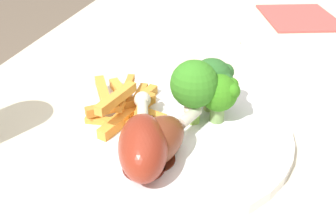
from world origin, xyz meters
name	(u,v)px	position (x,y,z in m)	size (l,w,h in m)	color
dining_table	(196,174)	(0.00, 0.00, 0.60)	(1.26, 0.65, 0.70)	beige
dinner_plate	(168,132)	(-0.06, 0.02, 0.71)	(0.27, 0.27, 0.01)	white
broccoli_floret_front	(192,83)	(-0.04, 0.00, 0.76)	(0.05, 0.05, 0.07)	#88BC49
broccoli_floret_middle	(214,80)	(-0.01, -0.02, 0.75)	(0.05, 0.05, 0.06)	#8A9E5D
broccoli_floret_back	(219,92)	(-0.03, -0.03, 0.75)	(0.04, 0.05, 0.06)	#7FA35B
carrot_fries_pile	(127,106)	(-0.04, 0.08, 0.72)	(0.13, 0.11, 0.04)	orange
chicken_drumstick_near	(158,140)	(-0.11, 0.02, 0.73)	(0.12, 0.07, 0.04)	#4F1E11
chicken_drumstick_far	(143,144)	(-0.13, 0.03, 0.74)	(0.14, 0.07, 0.05)	#611A10
fork	(186,45)	(0.20, 0.06, 0.70)	(0.19, 0.01, 0.01)	silver
napkin	(300,17)	(0.41, -0.14, 0.70)	(0.17, 0.14, 0.00)	#B74C47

